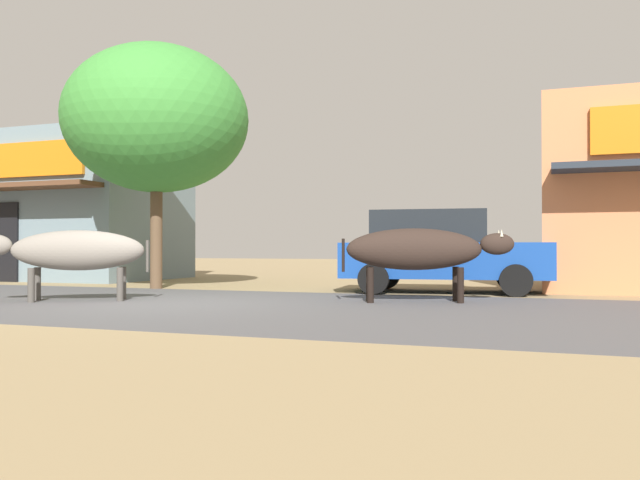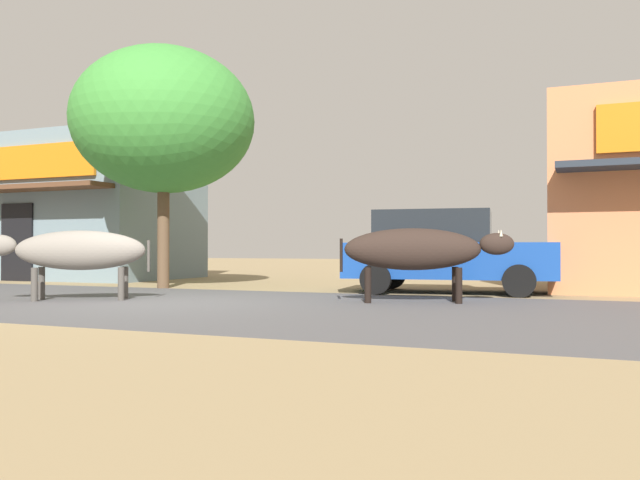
{
  "view_description": "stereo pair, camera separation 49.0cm",
  "coord_description": "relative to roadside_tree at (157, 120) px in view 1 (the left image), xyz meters",
  "views": [
    {
      "loc": [
        5.92,
        -9.02,
        0.9
      ],
      "look_at": [
        2.0,
        1.85,
        1.04
      ],
      "focal_mm": 36.35,
      "sensor_mm": 36.0,
      "label": 1
    },
    {
      "loc": [
        6.38,
        -8.85,
        0.9
      ],
      "look_at": [
        2.0,
        1.85,
        1.04
      ],
      "focal_mm": 36.35,
      "sensor_mm": 36.0,
      "label": 2
    }
  ],
  "objects": [
    {
      "name": "ground",
      "position": [
        2.34,
        -3.19,
        -3.74
      ],
      "size": [
        80.0,
        80.0,
        0.0
      ],
      "primitive_type": "plane",
      "color": "#978058"
    },
    {
      "name": "asphalt_road",
      "position": [
        2.34,
        -3.19,
        -3.74
      ],
      "size": [
        72.0,
        6.26,
        0.0
      ],
      "primitive_type": "cube",
      "color": "#504E50",
      "rests_on": "ground"
    },
    {
      "name": "storefront_left_cafe",
      "position": [
        -5.78,
        3.11,
        -1.68
      ],
      "size": [
        7.36,
        5.01,
        4.1
      ],
      "color": "slate",
      "rests_on": "ground"
    },
    {
      "name": "roadside_tree",
      "position": [
        0.0,
        0.0,
        0.0
      ],
      "size": [
        4.05,
        4.05,
        5.37
      ],
      "color": "brown",
      "rests_on": "ground"
    },
    {
      "name": "parked_hatchback_car",
      "position": [
        6.11,
        0.91,
        -2.9
      ],
      "size": [
        4.23,
        2.37,
        1.64
      ],
      "color": "#194499",
      "rests_on": "ground"
    },
    {
      "name": "cow_near_brown",
      "position": [
        0.62,
        -3.32,
        -2.89
      ],
      "size": [
        2.55,
        1.75,
        1.2
      ],
      "color": "gray",
      "rests_on": "ground"
    },
    {
      "name": "cow_far_dark",
      "position": [
        6.15,
        -1.57,
        -2.88
      ],
      "size": [
        2.78,
        1.29,
        1.22
      ],
      "color": "#2E221C",
      "rests_on": "ground"
    },
    {
      "name": "pedestrian_by_shop",
      "position": [
        9.18,
        1.41,
        -2.81
      ],
      "size": [
        0.35,
        0.61,
        1.59
      ],
      "color": "#262633",
      "rests_on": "ground"
    }
  ]
}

